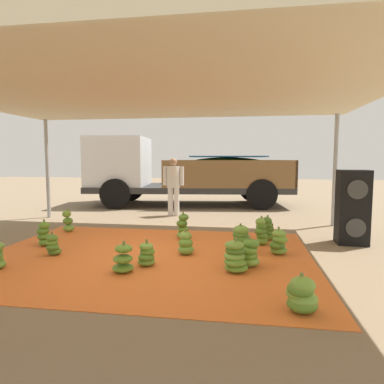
{
  "coord_description": "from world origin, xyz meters",
  "views": [
    {
      "loc": [
        1.63,
        -5.42,
        1.64
      ],
      "look_at": [
        0.4,
        2.47,
        0.86
      ],
      "focal_mm": 31.82,
      "sensor_mm": 36.0,
      "label": 1
    }
  ],
  "objects_px": {
    "banana_bunch_7": "(267,229)",
    "worker_0": "(173,182)",
    "banana_bunch_9": "(235,257)",
    "banana_bunch_11": "(183,227)",
    "banana_bunch_1": "(241,240)",
    "banana_bunch_2": "(279,243)",
    "banana_bunch_13": "(302,295)",
    "banana_bunch_5": "(261,232)",
    "banana_bunch_8": "(147,255)",
    "banana_bunch_4": "(123,260)",
    "banana_bunch_3": "(68,222)",
    "banana_bunch_10": "(53,246)",
    "speaker_stack": "(352,207)",
    "banana_bunch_6": "(186,244)",
    "banana_bunch_12": "(249,253)",
    "banana_bunch_14": "(44,235)",
    "cargo_truck_main": "(180,171)"
  },
  "relations": [
    {
      "from": "banana_bunch_11",
      "to": "banana_bunch_12",
      "type": "height_order",
      "value": "banana_bunch_11"
    },
    {
      "from": "banana_bunch_1",
      "to": "banana_bunch_6",
      "type": "distance_m",
      "value": 0.97
    },
    {
      "from": "banana_bunch_8",
      "to": "banana_bunch_12",
      "type": "relative_size",
      "value": 0.9
    },
    {
      "from": "banana_bunch_1",
      "to": "banana_bunch_4",
      "type": "bearing_deg",
      "value": -141.77
    },
    {
      "from": "banana_bunch_1",
      "to": "banana_bunch_8",
      "type": "distance_m",
      "value": 1.72
    },
    {
      "from": "banana_bunch_4",
      "to": "banana_bunch_6",
      "type": "distance_m",
      "value": 1.29
    },
    {
      "from": "banana_bunch_10",
      "to": "banana_bunch_12",
      "type": "height_order",
      "value": "banana_bunch_12"
    },
    {
      "from": "banana_bunch_8",
      "to": "banana_bunch_4",
      "type": "bearing_deg",
      "value": -125.4
    },
    {
      "from": "banana_bunch_6",
      "to": "banana_bunch_11",
      "type": "xyz_separation_m",
      "value": [
        -0.26,
        1.14,
        0.05
      ]
    },
    {
      "from": "banana_bunch_4",
      "to": "banana_bunch_9",
      "type": "xyz_separation_m",
      "value": [
        1.6,
        0.28,
        0.02
      ]
    },
    {
      "from": "banana_bunch_1",
      "to": "banana_bunch_13",
      "type": "xyz_separation_m",
      "value": [
        0.67,
        -2.25,
        -0.04
      ]
    },
    {
      "from": "banana_bunch_8",
      "to": "cargo_truck_main",
      "type": "relative_size",
      "value": 0.06
    },
    {
      "from": "banana_bunch_5",
      "to": "banana_bunch_10",
      "type": "distance_m",
      "value": 3.75
    },
    {
      "from": "banana_bunch_13",
      "to": "banana_bunch_5",
      "type": "bearing_deg",
      "value": 95.92
    },
    {
      "from": "banana_bunch_3",
      "to": "banana_bunch_6",
      "type": "bearing_deg",
      "value": -25.24
    },
    {
      "from": "banana_bunch_2",
      "to": "banana_bunch_8",
      "type": "bearing_deg",
      "value": -155.73
    },
    {
      "from": "banana_bunch_5",
      "to": "cargo_truck_main",
      "type": "distance_m",
      "value": 6.11
    },
    {
      "from": "banana_bunch_4",
      "to": "banana_bunch_11",
      "type": "xyz_separation_m",
      "value": [
        0.47,
        2.2,
        0.05
      ]
    },
    {
      "from": "banana_bunch_7",
      "to": "worker_0",
      "type": "xyz_separation_m",
      "value": [
        -2.5,
        2.72,
        0.74
      ]
    },
    {
      "from": "banana_bunch_14",
      "to": "worker_0",
      "type": "bearing_deg",
      "value": 66.0
    },
    {
      "from": "banana_bunch_1",
      "to": "banana_bunch_2",
      "type": "height_order",
      "value": "banana_bunch_1"
    },
    {
      "from": "banana_bunch_4",
      "to": "banana_bunch_8",
      "type": "bearing_deg",
      "value": 54.6
    },
    {
      "from": "banana_bunch_3",
      "to": "banana_bunch_10",
      "type": "height_order",
      "value": "banana_bunch_3"
    },
    {
      "from": "banana_bunch_1",
      "to": "banana_bunch_3",
      "type": "bearing_deg",
      "value": 163.76
    },
    {
      "from": "banana_bunch_2",
      "to": "banana_bunch_3",
      "type": "bearing_deg",
      "value": 165.55
    },
    {
      "from": "banana_bunch_4",
      "to": "speaker_stack",
      "type": "height_order",
      "value": "speaker_stack"
    },
    {
      "from": "banana_bunch_8",
      "to": "banana_bunch_9",
      "type": "bearing_deg",
      "value": -2.75
    },
    {
      "from": "banana_bunch_4",
      "to": "banana_bunch_5",
      "type": "distance_m",
      "value": 2.8
    },
    {
      "from": "banana_bunch_5",
      "to": "banana_bunch_7",
      "type": "height_order",
      "value": "banana_bunch_5"
    },
    {
      "from": "banana_bunch_11",
      "to": "banana_bunch_12",
      "type": "distance_m",
      "value": 2.1
    },
    {
      "from": "banana_bunch_4",
      "to": "banana_bunch_13",
      "type": "xyz_separation_m",
      "value": [
        2.34,
        -0.94,
        0.0
      ]
    },
    {
      "from": "speaker_stack",
      "to": "banana_bunch_4",
      "type": "bearing_deg",
      "value": -148.54
    },
    {
      "from": "banana_bunch_2",
      "to": "banana_bunch_3",
      "type": "height_order",
      "value": "banana_bunch_3"
    },
    {
      "from": "banana_bunch_8",
      "to": "banana_bunch_3",
      "type": "bearing_deg",
      "value": 139.48
    },
    {
      "from": "banana_bunch_6",
      "to": "worker_0",
      "type": "height_order",
      "value": "worker_0"
    },
    {
      "from": "banana_bunch_2",
      "to": "banana_bunch_9",
      "type": "xyz_separation_m",
      "value": [
        -0.71,
        -0.99,
        0.01
      ]
    },
    {
      "from": "banana_bunch_3",
      "to": "worker_0",
      "type": "relative_size",
      "value": 0.32
    },
    {
      "from": "banana_bunch_5",
      "to": "speaker_stack",
      "type": "relative_size",
      "value": 0.39
    },
    {
      "from": "banana_bunch_4",
      "to": "banana_bunch_12",
      "type": "relative_size",
      "value": 1.01
    },
    {
      "from": "banana_bunch_5",
      "to": "banana_bunch_11",
      "type": "height_order",
      "value": "same"
    },
    {
      "from": "banana_bunch_1",
      "to": "banana_bunch_14",
      "type": "xyz_separation_m",
      "value": [
        -3.67,
        -0.1,
        -0.01
      ]
    },
    {
      "from": "banana_bunch_9",
      "to": "banana_bunch_11",
      "type": "bearing_deg",
      "value": 120.41
    },
    {
      "from": "banana_bunch_1",
      "to": "banana_bunch_12",
      "type": "height_order",
      "value": "banana_bunch_1"
    },
    {
      "from": "banana_bunch_12",
      "to": "banana_bunch_14",
      "type": "xyz_separation_m",
      "value": [
        -3.8,
        0.65,
        0.02
      ]
    },
    {
      "from": "banana_bunch_6",
      "to": "banana_bunch_12",
      "type": "bearing_deg",
      "value": -24.7
    },
    {
      "from": "banana_bunch_7",
      "to": "banana_bunch_11",
      "type": "bearing_deg",
      "value": -176.95
    },
    {
      "from": "banana_bunch_7",
      "to": "banana_bunch_10",
      "type": "xyz_separation_m",
      "value": [
        -3.67,
        -1.63,
        -0.06
      ]
    },
    {
      "from": "banana_bunch_1",
      "to": "speaker_stack",
      "type": "xyz_separation_m",
      "value": [
        2.11,
        1.0,
        0.48
      ]
    },
    {
      "from": "banana_bunch_11",
      "to": "banana_bunch_9",
      "type": "bearing_deg",
      "value": -59.59
    },
    {
      "from": "banana_bunch_6",
      "to": "cargo_truck_main",
      "type": "xyz_separation_m",
      "value": [
        -1.3,
        6.3,
        1.0
      ]
    }
  ]
}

